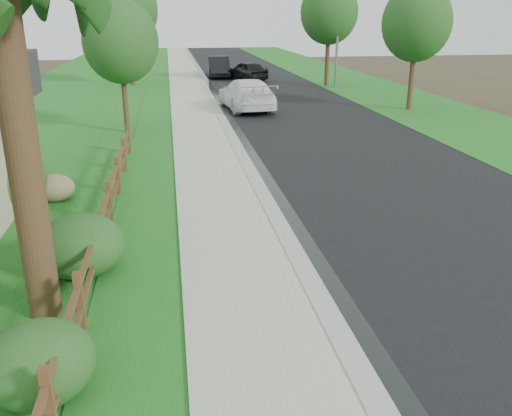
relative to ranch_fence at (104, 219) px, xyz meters
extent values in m
cube|color=black|center=(8.20, 28.60, -0.61)|extent=(8.00, 90.00, 0.02)
cube|color=#9A988C|center=(4.00, 28.60, -0.56)|extent=(0.40, 90.00, 0.12)
cube|color=black|center=(4.35, 28.60, -0.60)|extent=(0.50, 90.00, 0.00)
cube|color=#ADA696|center=(2.70, 28.60, -0.57)|extent=(2.20, 90.00, 0.10)
cube|color=#175319|center=(0.80, 28.60, -0.59)|extent=(1.60, 90.00, 0.06)
cube|color=#175319|center=(-4.40, 28.60, -0.60)|extent=(9.00, 90.00, 0.04)
cube|color=#175319|center=(15.10, 28.60, -0.60)|extent=(6.00, 90.00, 0.04)
cube|color=#432816|center=(0.00, -6.00, -0.07)|extent=(0.12, 0.12, 1.10)
cube|color=#432816|center=(0.00, -3.60, -0.07)|extent=(0.12, 0.12, 1.10)
cube|color=#432816|center=(0.00, -1.20, -0.07)|extent=(0.12, 0.12, 1.10)
cube|color=#432816|center=(0.00, 1.20, -0.07)|extent=(0.12, 0.12, 1.10)
cube|color=#432816|center=(0.00, 3.60, -0.07)|extent=(0.12, 0.12, 1.10)
cube|color=#432816|center=(0.00, 6.00, -0.07)|extent=(0.12, 0.12, 1.10)
cube|color=#432816|center=(0.00, 8.40, -0.07)|extent=(0.12, 0.12, 1.10)
cube|color=#432816|center=(0.00, -4.80, -0.17)|extent=(0.08, 2.35, 0.10)
cube|color=#432816|center=(0.00, -4.80, 0.23)|extent=(0.08, 2.35, 0.10)
cube|color=#432816|center=(0.00, -2.40, -0.17)|extent=(0.08, 2.35, 0.10)
cube|color=#432816|center=(0.00, -2.40, 0.23)|extent=(0.08, 2.35, 0.10)
cube|color=#432816|center=(0.00, 0.00, -0.17)|extent=(0.08, 2.35, 0.10)
cube|color=#432816|center=(0.00, 0.00, 0.23)|extent=(0.08, 2.35, 0.10)
cube|color=#432816|center=(0.00, 2.40, -0.17)|extent=(0.08, 2.35, 0.10)
cube|color=#432816|center=(0.00, 2.40, 0.23)|extent=(0.08, 2.35, 0.10)
cube|color=#432816|center=(0.00, 4.80, -0.17)|extent=(0.08, 2.35, 0.10)
cube|color=#432816|center=(0.00, 4.80, 0.23)|extent=(0.08, 2.35, 0.10)
cube|color=#432816|center=(0.00, 7.20, -0.17)|extent=(0.08, 2.35, 0.10)
cube|color=#432816|center=(0.00, 7.20, 0.23)|extent=(0.08, 2.35, 0.10)
cylinder|color=#3D2619|center=(-0.70, -2.90, 2.13)|extent=(0.52, 0.52, 5.50)
imported|color=white|center=(5.60, 17.37, 0.20)|extent=(2.76, 5.71, 1.60)
imported|color=black|center=(7.56, 30.93, 0.12)|extent=(3.12, 4.52, 1.43)
imported|color=black|center=(5.60, 33.36, 0.20)|extent=(1.95, 4.91, 1.59)
cylinder|color=gray|center=(12.87, 25.21, 3.62)|extent=(0.17, 0.17, 8.47)
ellipsoid|color=olive|center=(-1.70, 3.25, -0.23)|extent=(1.36, 1.15, 0.78)
ellipsoid|color=#214819|center=(-0.30, -5.08, -0.08)|extent=(1.50, 1.50, 1.08)
ellipsoid|color=#214819|center=(-0.30, -1.40, -0.01)|extent=(2.24, 2.24, 1.22)
cylinder|color=#3D2619|center=(-0.30, 12.21, 1.03)|extent=(0.23, 0.23, 3.30)
ellipsoid|color=#214819|center=(-0.30, 12.21, 3.15)|extent=(3.09, 3.09, 3.39)
cylinder|color=#3D2619|center=(14.14, 15.94, 1.31)|extent=(0.26, 0.26, 3.85)
ellipsoid|color=#214819|center=(14.14, 15.94, 3.78)|extent=(3.52, 3.52, 3.87)
cylinder|color=#3D2619|center=(-0.98, 28.92, 1.62)|extent=(0.31, 0.31, 4.47)
ellipsoid|color=#214819|center=(-0.98, 28.92, 4.49)|extent=(4.13, 4.13, 4.54)
cylinder|color=#3D2619|center=(12.60, 26.47, 1.55)|extent=(0.30, 0.30, 4.33)
ellipsoid|color=#214819|center=(12.60, 26.47, 4.33)|extent=(3.92, 3.92, 4.31)
camera|label=1|loc=(1.56, -11.40, 4.21)|focal=38.00mm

